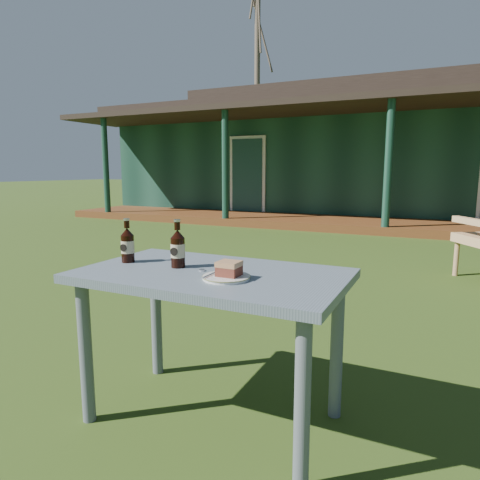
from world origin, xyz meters
The scene contains 10 objects.
ground centered at (0.00, 0.00, 0.00)m, with size 80.00×80.00×0.00m, color #334916.
pavilion centered at (0.00, 9.39, 1.61)m, with size 15.80×8.30×3.45m.
tree_left centered at (-8.00, 17.50, 5.25)m, with size 0.28×0.28×10.50m, color brown.
cafe_table centered at (0.00, -1.60, 0.62)m, with size 1.20×0.70×0.72m.
plate centered at (0.12, -1.69, 0.73)m, with size 0.20×0.20×0.01m.
cake_slice centered at (0.13, -1.69, 0.77)m, with size 0.09×0.09×0.06m.
fork centered at (0.06, -1.70, 0.74)m, with size 0.01×0.14×0.00m, color silver.
cola_bottle_near centered at (-0.18, -1.59, 0.81)m, with size 0.07×0.07×0.23m.
cola_bottle_far centered at (-0.47, -1.60, 0.81)m, with size 0.06×0.07×0.22m.
bottle_cap centered at (-0.04, -1.61, 0.72)m, with size 0.03×0.03×0.01m, color silver.
Camera 1 is at (0.93, -3.25, 1.17)m, focal length 32.00 mm.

